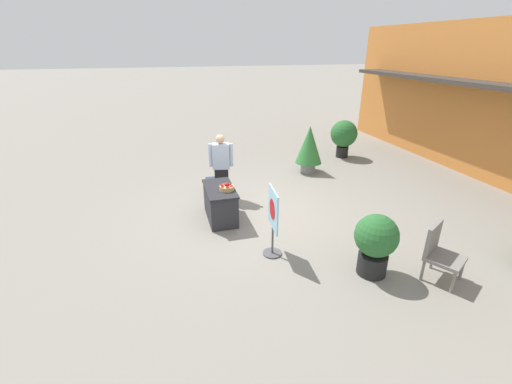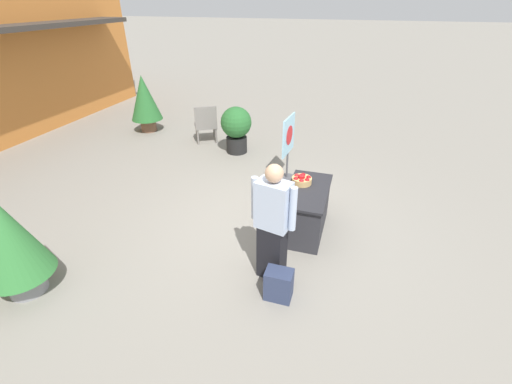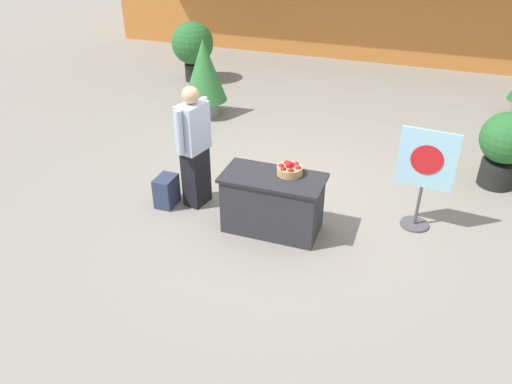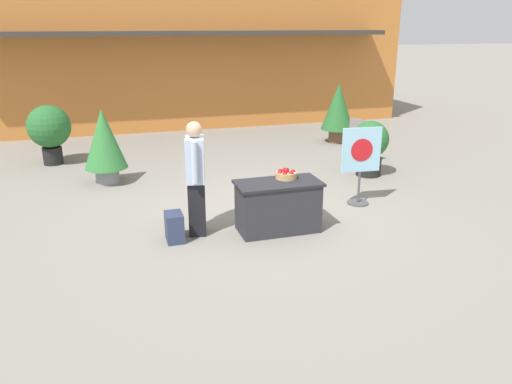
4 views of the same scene
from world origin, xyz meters
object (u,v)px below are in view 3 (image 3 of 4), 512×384
at_px(apple_basket, 290,169).
at_px(backpack, 167,191).
at_px(display_table, 273,203).
at_px(potted_plant_near_right, 204,73).
at_px(poster_board, 424,174).
at_px(potted_plant_far_right, 193,45).
at_px(potted_plant_far_left, 505,145).
at_px(person_visitor, 194,147).

height_order(apple_basket, backpack, apple_basket).
xyz_separation_m(display_table, backpack, (-1.54, 0.06, -0.17)).
bearing_deg(potted_plant_near_right, apple_basket, -50.24).
relative_size(poster_board, potted_plant_far_right, 1.02).
relative_size(apple_basket, poster_board, 0.24).
bearing_deg(potted_plant_far_left, person_visitor, -153.80).
bearing_deg(apple_basket, potted_plant_far_left, 38.51).
bearing_deg(poster_board, backpack, -74.01).
height_order(poster_board, potted_plant_far_left, poster_board).
bearing_deg(poster_board, potted_plant_near_right, -116.39).
bearing_deg(potted_plant_near_right, potted_plant_far_left, -11.30).
bearing_deg(potted_plant_far_right, backpack, -68.25).
relative_size(apple_basket, potted_plant_near_right, 0.22).
distance_m(apple_basket, person_visitor, 1.34).
bearing_deg(poster_board, potted_plant_far_left, 150.52).
height_order(display_table, apple_basket, apple_basket).
bearing_deg(apple_basket, display_table, -142.48).
xyz_separation_m(potted_plant_far_left, potted_plant_far_right, (-6.24, 2.82, 0.15)).
bearing_deg(potted_plant_far_left, poster_board, -124.58).
height_order(apple_basket, person_visitor, person_visitor).
xyz_separation_m(apple_basket, person_visitor, (-1.33, 0.12, 0.03)).
xyz_separation_m(display_table, potted_plant_far_left, (2.73, 2.17, 0.26)).
distance_m(person_visitor, potted_plant_near_right, 3.18).
bearing_deg(potted_plant_far_left, potted_plant_near_right, 168.70).
relative_size(poster_board, potted_plant_far_left, 1.19).
bearing_deg(apple_basket, potted_plant_far_right, 127.04).
height_order(backpack, potted_plant_far_left, potted_plant_far_left).
distance_m(potted_plant_near_right, potted_plant_far_right, 2.11).
xyz_separation_m(backpack, potted_plant_far_left, (4.27, 2.11, 0.43)).
distance_m(backpack, potted_plant_near_right, 3.30).
height_order(display_table, poster_board, poster_board).
bearing_deg(person_visitor, potted_plant_near_right, 124.63).
height_order(backpack, potted_plant_far_right, potted_plant_far_right).
distance_m(potted_plant_far_left, potted_plant_far_right, 6.84).
xyz_separation_m(display_table, poster_board, (1.71, 0.69, 0.37)).
bearing_deg(apple_basket, backpack, -177.75).
height_order(apple_basket, poster_board, poster_board).
xyz_separation_m(poster_board, potted_plant_far_right, (-5.21, 4.30, 0.03)).
height_order(apple_basket, potted_plant_far_left, potted_plant_far_left).
relative_size(person_visitor, potted_plant_near_right, 1.15).
xyz_separation_m(person_visitor, poster_board, (2.88, 0.43, -0.10)).
distance_m(backpack, potted_plant_far_left, 4.78).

